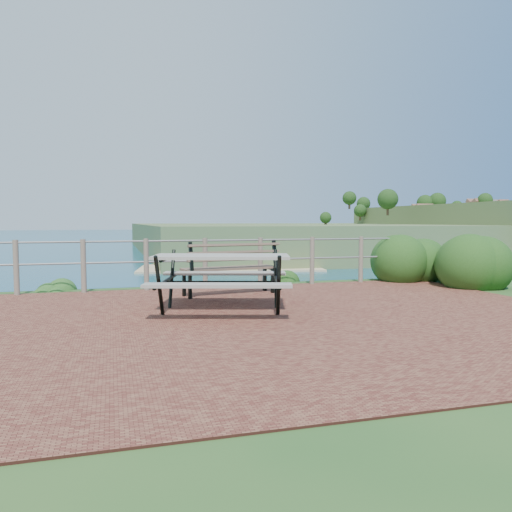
% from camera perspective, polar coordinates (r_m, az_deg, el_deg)
% --- Properties ---
extents(ground, '(10.00, 7.00, 0.12)m').
position_cam_1_polar(ground, '(6.83, -0.72, -7.43)').
color(ground, '#5E2920').
rests_on(ground, ground).
extents(ocean, '(1200.00, 1200.00, 0.00)m').
position_cam_1_polar(ocean, '(206.47, -15.69, 3.48)').
color(ocean, '#136972').
rests_on(ocean, ground).
extents(safety_railing, '(9.40, 0.10, 1.00)m').
position_cam_1_polar(safety_railing, '(10.00, -5.84, -0.50)').
color(safety_railing, '#6B5B4C').
rests_on(safety_railing, ground).
extents(distant_bay, '(290.00, 232.36, 24.00)m').
position_cam_1_polar(distant_bay, '(272.56, 23.79, 3.06)').
color(distant_bay, '#466130').
rests_on(distant_bay, ground).
extents(picnic_table, '(2.13, 1.66, 0.84)m').
position_cam_1_polar(picnic_table, '(7.40, -3.96, -2.38)').
color(picnic_table, gray).
rests_on(picnic_table, ground).
extents(park_bench, '(1.80, 0.73, 0.99)m').
position_cam_1_polar(park_bench, '(9.07, -3.07, -0.47)').
color(park_bench, brown).
rests_on(park_bench, ground).
extents(shrub_right_front, '(1.29, 1.29, 1.84)m').
position_cam_1_polar(shrub_right_front, '(11.15, 23.45, -3.31)').
color(shrub_right_front, '#1F4414').
rests_on(shrub_right_front, ground).
extents(shrub_right_edge, '(1.25, 1.25, 1.78)m').
position_cam_1_polar(shrub_right_edge, '(11.97, 17.31, -2.68)').
color(shrub_right_edge, '#1F4414').
rests_on(shrub_right_edge, ground).
extents(shrub_lip_west, '(0.67, 0.67, 0.37)m').
position_cam_1_polar(shrub_lip_west, '(10.60, -22.10, -3.63)').
color(shrub_lip_west, '#2E5821').
rests_on(shrub_lip_west, ground).
extents(shrub_lip_east, '(0.67, 0.67, 0.38)m').
position_cam_1_polar(shrub_lip_east, '(11.48, 3.66, -2.78)').
color(shrub_lip_east, '#1F4414').
rests_on(shrub_lip_east, ground).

